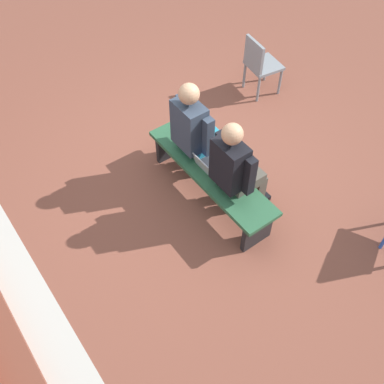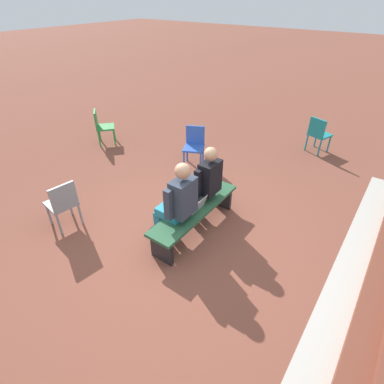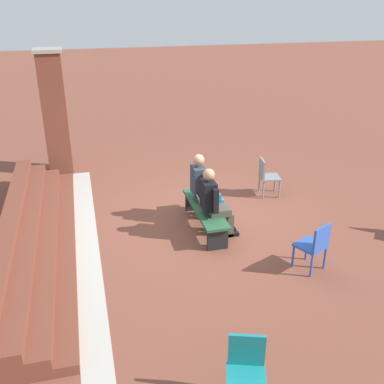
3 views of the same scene
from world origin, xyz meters
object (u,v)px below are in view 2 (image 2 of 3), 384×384
Objects in this scene: laptop at (195,206)px; plastic_chair_far_right at (102,125)px; bench at (195,212)px; person_adult at (177,202)px; plastic_chair_near_bench_right at (318,133)px; plastic_chair_foreground at (63,202)px; plastic_chair_far_left at (194,144)px; person_student at (204,182)px.

plastic_chair_far_right is at bearing -109.74° from laptop.
plastic_chair_far_right reaches higher than bench.
person_adult reaches higher than plastic_chair_near_bench_right.
plastic_chair_far_right is 1.00× the size of plastic_chair_foreground.
bench is 0.51m from person_adult.
plastic_chair_foreground reaches higher than laptop.
bench is 2.14× the size of plastic_chair_near_bench_right.
plastic_chair_far_left reaches higher than bench.
laptop is 0.38× the size of plastic_chair_far_right.
person_adult is 4.36m from plastic_chair_near_bench_right.
person_student is 0.67m from person_adult.
bench is 2.22m from plastic_chair_far_left.
person_adult is 1.85m from plastic_chair_foreground.
person_student is 1.60× the size of plastic_chair_far_left.
laptop is 0.38× the size of plastic_chair_foreground.
plastic_chair_far_right is 1.00× the size of plastic_chair_far_left.
plastic_chair_far_right is 1.00× the size of plastic_chair_near_bench_right.
plastic_chair_near_bench_right is at bearing 168.50° from person_student.
plastic_chair_foreground is (0.80, -1.65, -0.25)m from person_adult.
person_adult is 0.40m from laptop.
plastic_chair_far_left is (-1.46, -1.23, -0.24)m from person_student.
person_student reaches higher than laptop.
person_adult is (0.34, -0.07, 0.38)m from bench.
person_student reaches higher than plastic_chair_far_right.
plastic_chair_near_bench_right is (-3.97, 0.66, -0.02)m from laptop.
bench is 1.31× the size of person_adult.
plastic_chair_far_right is (-1.35, -3.76, -0.02)m from laptop.
laptop is at bearing 35.89° from plastic_chair_far_left.
plastic_chair_near_bench_right is at bearing 154.84° from plastic_chair_foreground.
laptop is 4.03m from plastic_chair_near_bench_right.
person_student is 1.60× the size of plastic_chair_far_right.
laptop is at bearing 70.26° from plastic_chair_far_right.
plastic_chair_far_left is (-0.47, 2.44, 0.00)m from plastic_chair_far_right.
bench is at bearing -153.87° from laptop.
bench is 3.98m from plastic_chair_far_right.
person_adult is 1.64× the size of plastic_chair_far_left.
plastic_chair_far_left is at bearing -149.96° from person_adult.
laptop is 2.06m from plastic_chair_foreground.
person_adult is 1.64× the size of plastic_chair_near_bench_right.
plastic_chair_foreground and plastic_chair_near_bench_right have the same top height.
person_student is (-0.33, -0.07, 0.36)m from bench.
bench is 2.14× the size of plastic_chair_far_right.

